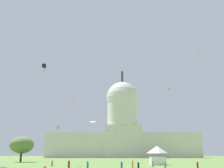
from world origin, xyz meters
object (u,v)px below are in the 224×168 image
at_px(person_teal_lawn_far_right, 88,165).
at_px(kite_turquoise_low, 108,130).
at_px(person_denim_mid_right, 122,166).
at_px(person_grey_back_left, 153,164).
at_px(person_maroon_back_center, 69,164).
at_px(kite_orange_low, 75,99).
at_px(kite_violet_high, 200,52).
at_px(person_black_front_center, 139,166).
at_px(person_olive_edge_west, 165,166).
at_px(kite_pink_high, 191,58).
at_px(event_tent, 158,155).
at_px(person_maroon_near_tent, 198,165).
at_px(kite_blue_mid, 106,112).
at_px(person_orange_near_tree_east, 133,164).
at_px(kite_magenta_mid, 115,130).
at_px(capitol_building, 123,130).
at_px(kite_cyan_low, 85,137).
at_px(kite_red_low, 161,143).
at_px(kite_black_mid, 44,66).
at_px(kite_white_low, 92,124).
at_px(person_red_mid_left, 52,163).
at_px(kite_lime_low, 58,128).
at_px(kite_green_high, 169,89).
at_px(tree_west_far, 22,145).

relative_size(person_teal_lawn_far_right, kite_turquoise_low, 1.63).
bearing_deg(person_denim_mid_right, person_teal_lawn_far_right, -106.54).
relative_size(person_grey_back_left, person_maroon_back_center, 0.91).
bearing_deg(kite_orange_low, person_teal_lawn_far_right, -141.09).
xyz_separation_m(person_teal_lawn_far_right, kite_violet_high, (50.39, 69.82, 53.05)).
bearing_deg(person_black_front_center, person_denim_mid_right, -141.61).
relative_size(person_olive_edge_west, kite_pink_high, 1.02).
distance_m(event_tent, person_maroon_near_tent, 20.73).
distance_m(kite_blue_mid, kite_turquoise_low, 33.50).
bearing_deg(person_maroon_near_tent, person_orange_near_tree_east, -139.08).
bearing_deg(person_olive_edge_west, person_teal_lawn_far_right, -174.61).
bearing_deg(kite_magenta_mid, person_orange_near_tree_east, 54.28).
bearing_deg(kite_violet_high, person_grey_back_left, 150.21).
distance_m(capitol_building, person_maroon_near_tent, 168.38).
bearing_deg(kite_magenta_mid, kite_cyan_low, -29.06).
distance_m(person_denim_mid_right, kite_red_low, 149.26).
xyz_separation_m(person_teal_lawn_far_right, kite_cyan_low, (-14.51, 140.79, 13.93)).
relative_size(person_orange_near_tree_east, kite_magenta_mid, 0.41).
xyz_separation_m(person_teal_lawn_far_right, kite_black_mid, (-15.21, 16.56, 28.05)).
height_order(person_maroon_back_center, kite_white_low, kite_white_low).
relative_size(person_red_mid_left, person_denim_mid_right, 0.93).
bearing_deg(person_teal_lawn_far_right, person_grey_back_left, 61.50).
bearing_deg(person_teal_lawn_far_right, kite_white_low, 120.99).
bearing_deg(capitol_building, kite_pink_high, -66.15).
xyz_separation_m(person_maroon_back_center, kite_orange_low, (0.86, -0.65, 14.83)).
xyz_separation_m(person_denim_mid_right, kite_blue_mid, (-6.35, 123.38, 29.14)).
distance_m(person_teal_lawn_far_right, kite_black_mid, 35.95).
height_order(kite_blue_mid, kite_cyan_low, kite_blue_mid).
height_order(kite_lime_low, kite_magenta_mid, kite_magenta_mid).
bearing_deg(kite_turquoise_low, kite_magenta_mid, 63.91).
bearing_deg(kite_green_high, person_denim_mid_right, 131.51).
xyz_separation_m(kite_blue_mid, kite_turquoise_low, (2.31, -30.18, -14.34)).
bearing_deg(person_red_mid_left, person_maroon_near_tent, -48.67).
distance_m(kite_white_low, kite_cyan_low, 136.44).
bearing_deg(kite_black_mid, person_grey_back_left, -155.65).
height_order(kite_black_mid, kite_violet_high, kite_violet_high).
relative_size(kite_black_mid, kite_magenta_mid, 0.59).
xyz_separation_m(capitol_building, event_tent, (4.19, -146.79, -19.63)).
distance_m(tree_west_far, person_maroon_back_center, 51.58).
xyz_separation_m(kite_pink_high, kite_red_low, (-9.33, 56.75, -45.05)).
relative_size(kite_magenta_mid, kite_turquoise_low, 4.04).
xyz_separation_m(capitol_building, kite_turquoise_low, (-10.90, -76.63, -6.76)).
relative_size(kite_orange_low, kite_violet_high, 0.56).
bearing_deg(person_denim_mid_right, kite_magenta_mid, -168.02).
relative_size(tree_west_far, kite_violet_high, 2.99).
relative_size(person_teal_lawn_far_right, kite_magenta_mid, 0.40).
distance_m(person_maroon_near_tent, kite_lime_low, 46.85).
xyz_separation_m(person_maroon_back_center, kite_turquoise_low, (7.65, 86.82, 14.76)).
bearing_deg(event_tent, kite_orange_low, -143.08).
height_order(kite_turquoise_low, kite_orange_low, kite_turquoise_low).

